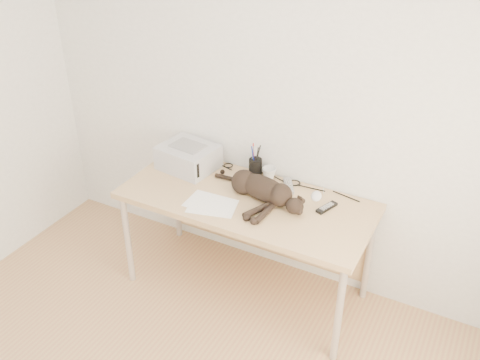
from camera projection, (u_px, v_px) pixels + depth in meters
The scene contains 11 objects.
wall_back at pixel (273, 96), 3.35m from camera, with size 3.50×3.50×0.00m, color white.
desk at pixel (252, 209), 3.49m from camera, with size 1.60×0.70×0.74m.
printer at pixel (188, 157), 3.66m from camera, with size 0.40×0.35×0.17m.
papers at pixel (211, 205), 3.29m from camera, with size 0.35×0.27×0.01m.
cat at pixel (260, 189), 3.32m from camera, with size 0.70×0.41×0.16m.
mug at pixel (269, 174), 3.54m from camera, with size 0.09×0.09×0.09m, color silver.
pen_cup at pixel (255, 167), 3.58m from camera, with size 0.09×0.09×0.23m.
remote_grey at pixel (289, 186), 3.47m from camera, with size 0.05×0.19×0.02m, color gray.
remote_black at pixel (327, 207), 3.26m from camera, with size 0.04×0.16×0.02m, color black.
mouse at pixel (317, 194), 3.37m from camera, with size 0.07×0.12×0.04m, color white.
cable_tangle at pixel (267, 176), 3.59m from camera, with size 1.36×0.08×0.01m, color black, non-canonical shape.
Camera 1 is at (1.29, -1.12, 2.56)m, focal length 40.00 mm.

